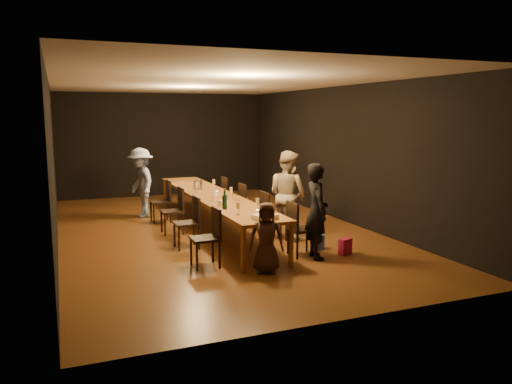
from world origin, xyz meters
name	(u,v)px	position (x,y,z in m)	size (l,w,h in m)	color
ground	(213,230)	(0.00, 0.00, 0.00)	(10.00, 10.00, 0.00)	#4B2D12
room_shell	(212,129)	(0.00, 0.00, 2.08)	(6.04, 10.04, 3.02)	black
table	(213,197)	(0.00, 0.00, 0.70)	(0.90, 6.00, 0.75)	#915B2A
chair_right_0	(302,229)	(0.85, -2.40, 0.47)	(0.42, 0.42, 0.93)	black
chair_right_1	(274,216)	(0.85, -1.20, 0.47)	(0.42, 0.42, 0.93)	black
chair_right_2	(251,205)	(0.85, 0.00, 0.47)	(0.42, 0.42, 0.93)	black
chair_right_3	(233,197)	(0.85, 1.20, 0.47)	(0.42, 0.42, 0.93)	black
chair_left_0	(205,238)	(-0.85, -2.40, 0.47)	(0.42, 0.42, 0.93)	black
chair_left_1	(186,223)	(-0.85, -1.20, 0.47)	(0.42, 0.42, 0.93)	black
chair_left_2	(172,211)	(-0.85, 0.00, 0.47)	(0.42, 0.42, 0.93)	black
chair_left_3	(160,201)	(-0.85, 1.20, 0.47)	(0.42, 0.42, 0.93)	black
woman_birthday	(317,211)	(1.00, -2.61, 0.79)	(0.58, 0.38, 1.59)	black
woman_tan	(288,195)	(1.15, -1.18, 0.85)	(0.82, 0.64, 1.69)	#BCA78D
man_blue	(141,183)	(-1.15, 1.90, 0.81)	(1.04, 0.60, 1.62)	#859ECF
child	(266,238)	(-0.07, -3.01, 0.54)	(0.53, 0.34, 1.07)	#412C24
gift_bag_red	(345,247)	(1.57, -2.61, 0.14)	(0.23, 0.13, 0.28)	#C51D56
gift_bag_blue	(317,242)	(1.28, -2.15, 0.13)	(0.21, 0.14, 0.27)	#274DA9
birthday_cake	(265,217)	(0.03, -2.71, 0.79)	(0.40, 0.35, 0.08)	white
plate_stack	(223,203)	(-0.21, -1.36, 0.80)	(0.19, 0.19, 0.10)	white
champagne_bottle	(225,199)	(-0.28, -1.66, 0.93)	(0.09, 0.09, 0.36)	black
ice_bucket	(198,184)	(-0.07, 0.85, 0.85)	(0.18, 0.18, 0.20)	#B5B5BA
wineglass_0	(238,208)	(-0.22, -2.20, 0.85)	(0.06, 0.06, 0.21)	beige
wineglass_1	(258,204)	(0.21, -1.96, 0.85)	(0.06, 0.06, 0.21)	beige
wineglass_2	(215,195)	(-0.19, -0.79, 0.85)	(0.06, 0.06, 0.21)	silver
wineglass_3	(231,192)	(0.22, -0.54, 0.85)	(0.06, 0.06, 0.21)	beige
wineglass_4	(196,187)	(-0.22, 0.44, 0.85)	(0.06, 0.06, 0.21)	silver
wineglass_5	(214,184)	(0.27, 0.77, 0.85)	(0.06, 0.06, 0.21)	silver
tealight_near	(258,211)	(0.15, -2.11, 0.77)	(0.05, 0.05, 0.03)	#B2B7B2
tealight_mid	(217,192)	(0.15, 0.15, 0.77)	(0.05, 0.05, 0.03)	#B2B7B2
tealight_far	(200,184)	(0.15, 1.51, 0.77)	(0.05, 0.05, 0.03)	#B2B7B2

